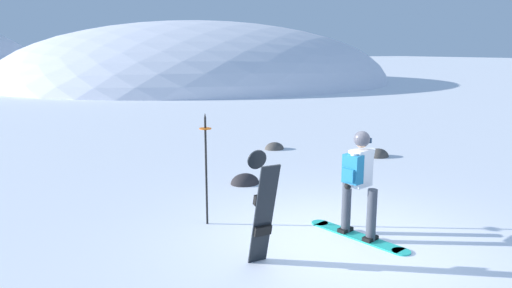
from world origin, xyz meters
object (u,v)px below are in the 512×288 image
snowboarder_main (359,182)px  rock_mid (274,149)px  piste_marker_near (206,162)px  rock_dark (378,157)px  spare_snowboard (263,209)px  rock_small (245,184)px

snowboarder_main → rock_mid: snowboarder_main is taller
piste_marker_near → rock_mid: 6.39m
snowboarder_main → rock_dark: size_ratio=2.80×
snowboarder_main → spare_snowboard: (-1.79, -0.16, -0.10)m
snowboarder_main → rock_small: 3.68m
snowboarder_main → rock_small: size_ratio=2.75×
spare_snowboard → rock_mid: (4.03, 6.60, -0.82)m
rock_mid → rock_small: bearing=-130.2°
spare_snowboard → rock_mid: size_ratio=2.73×
spare_snowboard → piste_marker_near: piste_marker_near is taller
snowboarder_main → spare_snowboard: snowboarder_main is taller
rock_small → spare_snowboard: bearing=-113.3°
rock_mid → piste_marker_near: bearing=-130.7°
spare_snowboard → rock_small: 4.13m
rock_mid → rock_small: (-2.43, -2.88, 0.00)m
snowboarder_main → piste_marker_near: piste_marker_near is taller
spare_snowboard → piste_marker_near: (-0.07, 1.83, 0.28)m
rock_dark → rock_small: bearing=-171.5°
snowboarder_main → spare_snowboard: size_ratio=1.11×
snowboarder_main → piste_marker_near: 2.51m
snowboarder_main → piste_marker_near: size_ratio=0.94×
spare_snowboard → piste_marker_near: bearing=92.3°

